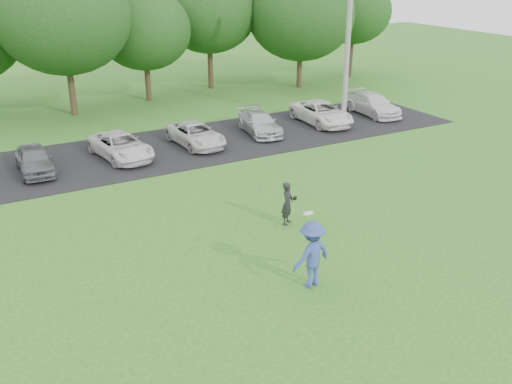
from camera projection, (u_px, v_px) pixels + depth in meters
ground at (314, 274)px, 16.55m from camera, size 100.00×100.00×0.00m
parking_lot at (159, 150)px, 27.04m from camera, size 32.00×6.50×0.03m
utility_pole at (348, 32)px, 29.53m from camera, size 0.28×0.28×9.73m
frisbee_player at (312, 254)px, 15.62m from camera, size 1.36×0.92×2.28m
camera_bystander at (287, 203)px, 19.37m from camera, size 0.66×0.63×1.51m
parked_cars at (151, 139)px, 26.67m from camera, size 28.32×4.82×1.24m
tree_row at (121, 22)px, 33.72m from camera, size 42.39×9.85×8.64m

